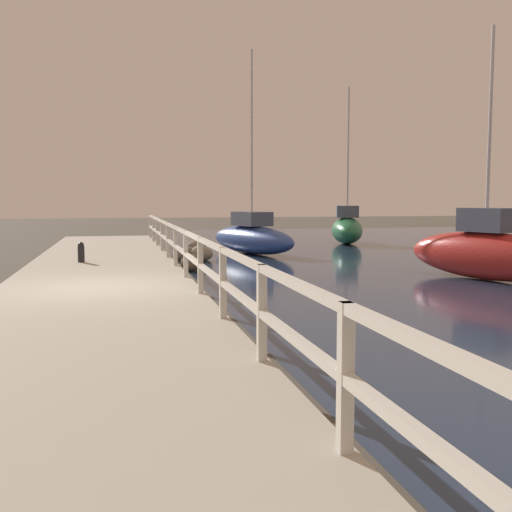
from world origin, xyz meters
TOP-DOWN VIEW (x-y plane):
  - ground_plane at (0.00, 0.00)m, footprint 120.00×120.00m
  - dock_walkway at (0.00, 0.00)m, footprint 4.10×36.00m
  - railing at (1.95, -0.00)m, footprint 0.10×32.50m
  - boulder_water_edge at (2.88, 8.36)m, footprint 0.65×0.58m
  - boulder_mid_strip at (2.58, 8.34)m, footprint 0.50×0.45m
  - boulder_near_dock at (3.40, 10.51)m, footprint 0.77×0.69m
  - boulder_downstream at (3.40, 8.36)m, footprint 0.62×0.56m
  - boulder_far_strip at (2.59, 5.30)m, footprint 0.68×0.61m
  - boulder_upstream at (3.24, 8.20)m, footprint 0.73×0.66m
  - mooring_bollard at (-0.61, 5.22)m, footprint 0.19×0.19m
  - sailboat_red at (10.00, 1.54)m, footprint 2.63×5.13m
  - sailboat_blue at (5.62, 10.57)m, footprint 3.07×5.87m
  - sailboat_green at (11.37, 14.88)m, footprint 2.83×4.68m

SIDE VIEW (x-z plane):
  - ground_plane at x=0.00m, z-range 0.00..0.00m
  - dock_walkway at x=0.00m, z-range 0.00..0.35m
  - boulder_mid_strip at x=2.58m, z-range 0.00..0.37m
  - boulder_downstream at x=3.40m, z-range 0.00..0.46m
  - boulder_water_edge at x=2.88m, z-range 0.00..0.48m
  - boulder_far_strip at x=2.59m, z-range 0.00..0.51m
  - boulder_upstream at x=3.24m, z-range 0.00..0.55m
  - boulder_near_dock at x=3.40m, z-range 0.00..0.57m
  - mooring_bollard at x=-0.61m, z-range 0.35..0.94m
  - sailboat_blue at x=5.62m, z-range -3.30..4.63m
  - sailboat_red at x=10.00m, z-range -2.57..4.07m
  - sailboat_green at x=11.37m, z-range -3.01..4.52m
  - railing at x=1.95m, z-range 0.54..1.62m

